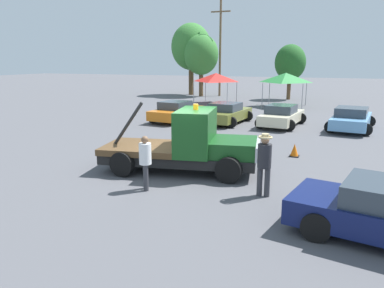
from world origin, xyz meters
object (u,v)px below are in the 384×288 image
Objects in this scene: canopy_tent_green at (286,78)px; tree_right at (201,55)px; person_at_hood at (145,159)px; canopy_tent_red at (216,77)px; parked_car_skyblue at (351,119)px; person_near_truck at (264,160)px; tree_center at (290,63)px; parked_car_cream at (282,116)px; traffic_cone at (294,151)px; utility_pole at (220,46)px; tow_truck at (189,146)px; parked_car_orange at (176,111)px; parked_car_olive at (226,113)px; tree_left at (191,47)px.

tree_right reaches higher than canopy_tent_green.
person_at_hood is 0.53× the size of canopy_tent_red.
canopy_tent_green is (-5.24, 10.01, 1.85)m from parked_car_skyblue.
person_near_truck is 1.11× the size of person_at_hood.
person_at_hood is 30.04m from tree_center.
parked_car_cream is 7.51m from traffic_cone.
utility_pole is at bearing 138.09° from canopy_tent_green.
parked_car_cream is 13.18m from canopy_tent_red.
tow_truck reaches higher than parked_car_cream.
parked_car_olive is at bearing -77.62° from parked_car_orange.
tree_left is (-13.18, 17.95, 4.80)m from parked_car_cream.
tree_left is at bearing 142.02° from tree_right.
canopy_tent_green is (-1.29, 10.24, 1.85)m from parked_car_cream.
parked_car_cream is 0.82× the size of tree_center.
parked_car_olive is (3.34, 0.34, 0.00)m from parked_car_orange.
parked_car_orange reaches higher than traffic_cone.
canopy_tent_red is (-7.71, 10.54, 1.76)m from parked_car_cream.
tree_center is 8.07m from utility_pole.
person_near_truck is at bearing -83.33° from canopy_tent_green.
parked_car_skyblue is 0.59× the size of tree_left.
tree_center is at bearing 25.81° from parked_car_skyblue.
utility_pole is (-8.32, 7.47, 2.95)m from canopy_tent_green.
traffic_cone is at bearing -160.84° from parked_car_cream.
canopy_tent_green is 14.47m from tree_left.
tow_truck is 10.90m from parked_car_olive.
tree_left is at bearing 42.68° from parked_car_cream.
person_near_truck is 0.57× the size of canopy_tent_green.
parked_car_cream is at bearing -55.41° from tree_right.
parked_car_cream is 0.95× the size of parked_car_skyblue.
parked_car_skyblue is at bearing -52.20° from utility_pole.
canopy_tent_red is (-4.25, 10.74, 1.75)m from parked_car_olive.
person_at_hood is 24.50m from canopy_tent_red.
tree_right reaches higher than traffic_cone.
parked_car_orange is (-5.14, 10.40, -0.31)m from tow_truck.
parked_car_orange is 11.26m from canopy_tent_red.
canopy_tent_green is 12.13m from tree_right.
tow_truck is 21.24m from canopy_tent_green.
tree_center is at bearing -9.70° from parked_car_orange.
canopy_tent_red reaches higher than parked_car_orange.
canopy_tent_green reaches higher than person_at_hood.
tree_left is at bearing 173.43° from tree_center.
traffic_cone is (3.82, 5.97, -0.74)m from person_at_hood.
tree_center is at bearing 94.60° from canopy_tent_green.
parked_car_skyblue is at bearing -79.37° from parked_car_orange.
traffic_cone is at bearing 176.88° from person_near_truck.
tree_left reaches higher than tow_truck.
tree_left is 14.76× the size of traffic_cone.
tow_truck is 1.30× the size of parked_car_cream.
parked_car_cream is at bearing -173.63° from person_near_truck.
canopy_tent_red is at bearing 177.31° from canopy_tent_green.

